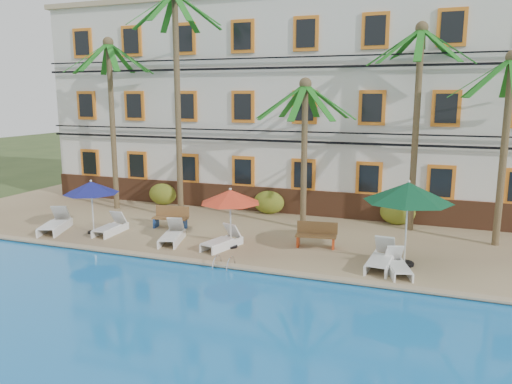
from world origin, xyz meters
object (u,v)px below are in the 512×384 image
at_px(palm_d, 417,100).
at_px(bench_right, 316,234).
at_px(lounger_d, 222,241).
at_px(lounger_f, 397,265).
at_px(umbrella_green, 408,192).
at_px(lounger_a, 55,224).
at_px(lounger_b, 111,227).
at_px(palm_b, 177,78).
at_px(umbrella_blue, 91,188).
at_px(umbrella_red, 230,197).
at_px(lounger_c, 172,235).
at_px(palm_c, 305,131).
at_px(bench_left, 171,217).
at_px(lounger_e, 381,258).
at_px(pool_ladder, 224,267).
at_px(palm_e, 507,122).
at_px(palm_a, 111,101).

bearing_deg(palm_d, bench_right, -130.17).
bearing_deg(lounger_d, lounger_f, -4.69).
height_order(palm_d, umbrella_green, palm_d).
bearing_deg(lounger_a, lounger_b, 12.55).
bearing_deg(palm_b, bench_right, -17.14).
xyz_separation_m(umbrella_blue, lounger_f, (12.04, -0.56, -1.62)).
bearing_deg(lounger_d, palm_d, 38.62).
relative_size(umbrella_red, lounger_c, 1.15).
distance_m(umbrella_blue, umbrella_red, 6.02).
height_order(palm_c, bench_left, palm_c).
height_order(lounger_b, lounger_e, lounger_e).
distance_m(bench_right, pool_ladder, 3.99).
relative_size(umbrella_blue, bench_left, 1.43).
bearing_deg(palm_e, lounger_d, -157.72).
xyz_separation_m(palm_e, lounger_b, (-14.55, -3.64, -4.33)).
height_order(umbrella_green, bench_right, umbrella_green).
xyz_separation_m(palm_a, bench_right, (10.81, -2.85, -4.78)).
xyz_separation_m(lounger_b, lounger_f, (11.34, -0.75, -0.01)).
height_order(umbrella_blue, umbrella_red, umbrella_red).
height_order(palm_b, palm_e, palm_b).
bearing_deg(palm_a, lounger_b, -57.20).
xyz_separation_m(lounger_b, lounger_c, (2.97, -0.24, 0.01)).
bearing_deg(umbrella_red, bench_right, 21.32).
distance_m(palm_a, umbrella_blue, 5.66).
bearing_deg(palm_a, lounger_f, -18.72).
bearing_deg(pool_ladder, lounger_b, 160.39).
bearing_deg(pool_ladder, palm_d, 51.92).
relative_size(umbrella_blue, lounger_b, 1.23).
relative_size(palm_d, lounger_a, 3.84).
bearing_deg(palm_b, lounger_f, -21.80).
height_order(palm_e, lounger_e, palm_e).
xyz_separation_m(lounger_f, pool_ladder, (-5.38, -1.37, -0.26)).
distance_m(lounger_b, lounger_c, 2.98).
distance_m(palm_d, lounger_f, 7.53).
bearing_deg(lounger_a, umbrella_red, 3.55).
height_order(palm_b, palm_d, palm_b).
xyz_separation_m(umbrella_red, lounger_d, (-0.25, -0.19, -1.63)).
bearing_deg(umbrella_green, palm_d, 91.21).
distance_m(palm_c, lounger_d, 5.72).
height_order(palm_b, bench_right, palm_b).
xyz_separation_m(palm_d, pool_ladder, (-5.43, -6.93, -5.33)).
height_order(umbrella_green, pool_ladder, umbrella_green).
distance_m(lounger_c, lounger_e, 7.83).
bearing_deg(palm_e, bench_right, -157.98).
bearing_deg(bench_right, pool_ladder, -125.52).
bearing_deg(palm_e, lounger_f, -126.07).
distance_m(lounger_a, lounger_d, 7.43).
bearing_deg(lounger_e, umbrella_blue, 179.00).
height_order(umbrella_blue, lounger_c, umbrella_blue).
distance_m(palm_e, umbrella_red, 10.29).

